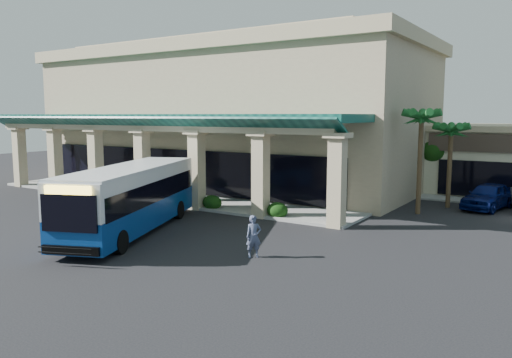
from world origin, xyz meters
The scene contains 10 objects.
ground centered at (0.00, 0.00, 0.00)m, with size 110.00×110.00×0.00m, color black.
main_building centered at (-8.00, 16.00, 5.67)m, with size 30.80×14.80×11.35m, color tan, non-canonical shape.
arcade centered at (-8.00, 6.80, 2.85)m, with size 30.00×6.20×5.70m, color #0A3F37, non-canonical shape.
palm_0 centered at (8.50, 11.00, 3.30)m, with size 2.40×2.40×6.60m, color #15501F, non-canonical shape.
palm_1 centered at (9.50, 14.00, 2.90)m, with size 2.40×2.40×5.80m, color #15501F, non-canonical shape.
palm_2 centered at (-22.50, 6.50, 3.10)m, with size 2.40×2.40×6.20m, color #15501F, non-canonical shape.
broadleaf_tree centered at (7.50, 19.00, 2.41)m, with size 2.60×2.60×4.81m, color black, non-canonical shape.
transit_bus centered at (-1.93, -1.00, 1.59)m, with size 2.65×11.38×3.18m, color navy, non-canonical shape.
pedestrian centered at (5.41, -1.48, 0.84)m, with size 0.62×0.40×1.69m, color #4A5271.
car_silver centered at (11.65, 14.73, 0.80)m, with size 1.88×4.67×1.59m, color #091559.
Camera 1 is at (15.94, -17.63, 5.61)m, focal length 35.00 mm.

